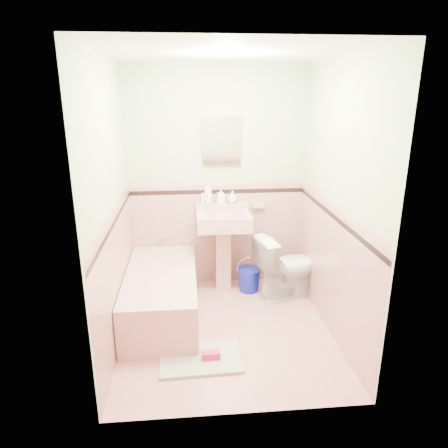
{
  "coord_description": "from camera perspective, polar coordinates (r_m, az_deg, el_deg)",
  "views": [
    {
      "loc": [
        -0.35,
        -3.48,
        2.21
      ],
      "look_at": [
        0.0,
        0.25,
        1.0
      ],
      "focal_mm": 33.01,
      "sensor_mm": 36.0,
      "label": 1
    }
  ],
  "objects": [
    {
      "name": "wall_left",
      "position": [
        3.66,
        -15.4,
        2.09
      ],
      "size": [
        0.0,
        2.5,
        2.5
      ],
      "primitive_type": "plane",
      "rotation": [
        1.57,
        0.0,
        1.57
      ],
      "color": "#F6EDC8",
      "rests_on": "ground"
    },
    {
      "name": "wainscot_left",
      "position": [
        3.88,
        -14.44,
        -7.18
      ],
      "size": [
        0.0,
        2.2,
        2.2
      ],
      "primitive_type": "plane",
      "rotation": [
        1.57,
        0.0,
        1.57
      ],
      "color": "tan",
      "rests_on": "ground"
    },
    {
      "name": "cap_front",
      "position": [
        2.61,
        2.71,
        -4.33
      ],
      "size": [
        2.0,
        0.0,
        2.0
      ],
      "primitive_type": "plane",
      "rotation": [
        -1.57,
        0.0,
        0.0
      ],
      "color": "tan",
      "rests_on": "ground"
    },
    {
      "name": "toilet",
      "position": [
        4.63,
        8.77,
        -5.81
      ],
      "size": [
        0.79,
        0.58,
        0.73
      ],
      "primitive_type": "imported",
      "rotation": [
        0.0,
        0.0,
        1.84
      ],
      "color": "white",
      "rests_on": "floor"
    },
    {
      "name": "accent_front",
      "position": [
        2.65,
        2.68,
        -6.33
      ],
      "size": [
        2.0,
        0.0,
        2.0
      ],
      "primitive_type": "plane",
      "rotation": [
        -1.57,
        0.0,
        0.0
      ],
      "color": "black",
      "rests_on": "ground"
    },
    {
      "name": "cap_left",
      "position": [
        3.67,
        -15.09,
        1.64
      ],
      "size": [
        0.0,
        2.2,
        2.2
      ],
      "primitive_type": "plane",
      "rotation": [
        1.57,
        0.0,
        1.57
      ],
      "color": "tan",
      "rests_on": "ground"
    },
    {
      "name": "cap_right",
      "position": [
        3.85,
        15.08,
        2.4
      ],
      "size": [
        0.0,
        2.2,
        2.2
      ],
      "primitive_type": "plane",
      "rotation": [
        1.57,
        0.0,
        -1.57
      ],
      "color": "tan",
      "rests_on": "ground"
    },
    {
      "name": "soap_dish",
      "position": [
        4.78,
        4.72,
        2.55
      ],
      "size": [
        0.13,
        0.07,
        0.04
      ],
      "primitive_type": "cube",
      "color": "tan",
      "rests_on": "wall_back"
    },
    {
      "name": "sink",
      "position": [
        4.69,
        -0.08,
        -3.93
      ],
      "size": [
        0.59,
        0.49,
        0.93
      ],
      "primitive_type": null,
      "color": "tan",
      "rests_on": "floor"
    },
    {
      "name": "medicine_cabinet",
      "position": [
        4.59,
        -0.33,
        11.53
      ],
      "size": [
        0.38,
        0.04,
        0.48
      ],
      "primitive_type": "cube",
      "color": "white",
      "rests_on": "wall_back"
    },
    {
      "name": "tube",
      "position": [
        4.66,
        -2.96,
        3.54
      ],
      "size": [
        0.04,
        0.04,
        0.12
      ],
      "primitive_type": "cylinder",
      "rotation": [
        0.0,
        0.0,
        0.29
      ],
      "color": "white",
      "rests_on": "sink"
    },
    {
      "name": "bathtub",
      "position": [
        4.3,
        -8.61,
        -9.79
      ],
      "size": [
        0.7,
        1.5,
        0.45
      ],
      "primitive_type": "cube",
      "color": "tan",
      "rests_on": "floor"
    },
    {
      "name": "wainscot_back",
      "position": [
        4.85,
        -0.91,
        -1.48
      ],
      "size": [
        2.0,
        0.0,
        2.0
      ],
      "primitive_type": "plane",
      "rotation": [
        1.57,
        0.0,
        0.0
      ],
      "color": "tan",
      "rests_on": "ground"
    },
    {
      "name": "wall_back",
      "position": [
        4.69,
        -0.97,
        6.09
      ],
      "size": [
        2.5,
        0.0,
        2.5
      ],
      "primitive_type": "plane",
      "rotation": [
        1.57,
        0.0,
        0.0
      ],
      "color": "#F6EDC8",
      "rests_on": "ground"
    },
    {
      "name": "soap_bottle_right",
      "position": [
        4.69,
        1.17,
        3.75
      ],
      "size": [
        0.14,
        0.14,
        0.14
      ],
      "primitive_type": "imported",
      "rotation": [
        0.0,
        0.0,
        0.29
      ],
      "color": "#B2B2B2",
      "rests_on": "sink"
    },
    {
      "name": "floor",
      "position": [
        4.13,
        0.33,
        -14.41
      ],
      "size": [
        2.2,
        2.2,
        0.0
      ],
      "primitive_type": "plane",
      "color": "tan",
      "rests_on": "ground"
    },
    {
      "name": "accent_left",
      "position": [
        3.7,
        -14.96,
        0.16
      ],
      "size": [
        0.0,
        2.2,
        2.2
      ],
      "primitive_type": "plane",
      "rotation": [
        1.57,
        0.0,
        1.57
      ],
      "color": "black",
      "rests_on": "ground"
    },
    {
      "name": "tub_faucet",
      "position": [
        4.8,
        -8.4,
        -1.5
      ],
      "size": [
        0.04,
        0.12,
        0.04
      ],
      "primitive_type": "cylinder",
      "rotation": [
        1.57,
        0.0,
        0.0
      ],
      "color": "silver",
      "rests_on": "wall_back"
    },
    {
      "name": "wall_front",
      "position": [
        2.59,
        2.77,
        -3.86
      ],
      "size": [
        2.5,
        0.0,
        2.5
      ],
      "primitive_type": "plane",
      "rotation": [
        -1.57,
        0.0,
        0.0
      ],
      "color": "#F6EDC8",
      "rests_on": "ground"
    },
    {
      "name": "cap_back",
      "position": [
        4.68,
        -0.95,
        5.69
      ],
      "size": [
        2.0,
        0.0,
        2.0
      ],
      "primitive_type": "plane",
      "rotation": [
        1.57,
        0.0,
        0.0
      ],
      "color": "tan",
      "rests_on": "ground"
    },
    {
      "name": "bath_mat",
      "position": [
        3.73,
        -3.27,
        -18.12
      ],
      "size": [
        0.71,
        0.49,
        0.03
      ],
      "primitive_type": "cube",
      "rotation": [
        0.0,
        0.0,
        0.04
      ],
      "color": "gray",
      "rests_on": "floor"
    },
    {
      "name": "sink_faucet",
      "position": [
        4.67,
        -0.24,
        2.24
      ],
      "size": [
        0.02,
        0.02,
        0.1
      ],
      "primitive_type": "cylinder",
      "color": "silver",
      "rests_on": "sink"
    },
    {
      "name": "accent_back",
      "position": [
        4.7,
        -0.94,
        4.49
      ],
      "size": [
        2.0,
        0.0,
        2.0
      ],
      "primitive_type": "plane",
      "rotation": [
        1.57,
        0.0,
        0.0
      ],
      "color": "black",
      "rests_on": "ground"
    },
    {
      "name": "wainscot_right",
      "position": [
        4.06,
        14.46,
        -6.07
      ],
      "size": [
        0.0,
        2.2,
        2.2
      ],
      "primitive_type": "plane",
      "rotation": [
        1.57,
        0.0,
        -1.57
      ],
      "color": "tan",
      "rests_on": "ground"
    },
    {
      "name": "wainscot_front",
      "position": [
        2.9,
        2.54,
        -15.79
      ],
      "size": [
        2.0,
        0.0,
        2.0
      ],
      "primitive_type": "plane",
      "rotation": [
        -1.57,
        0.0,
        0.0
      ],
      "color": "tan",
      "rests_on": "ground"
    },
    {
      "name": "wall_right",
      "position": [
        3.85,
        15.37,
        2.83
      ],
      "size": [
        0.0,
        2.5,
        2.5
      ],
      "primitive_type": "plane",
      "rotation": [
        1.57,
        0.0,
        -1.57
      ],
      "color": "#F6EDC8",
      "rests_on": "ground"
    },
    {
      "name": "accent_right",
      "position": [
        3.88,
        14.96,
        0.97
      ],
      "size": [
        0.0,
        2.2,
        2.2
      ],
      "primitive_type": "plane",
      "rotation": [
        1.57,
        0.0,
        -1.57
      ],
      "color": "black",
      "rests_on": "ground"
    },
    {
      "name": "soap_bottle_left",
      "position": [
        4.65,
        -2.22,
        4.32
      ],
      "size": [
        0.11,
        0.11,
        0.25
      ],
      "primitive_type": "imported",
      "rotation": [
        0.0,
        0.0,
        0.16
      ],
      "color": "#B2B2B2",
      "rests_on": "sink"
    },
    {
      "name": "bucket",
      "position": [
        4.81,
        3.47,
        -7.69
      ],
      "size": [
        0.31,
        0.31,
        0.27
      ],
      "primitive_type": null,
      "rotation": [
        0.0,
        0.0,
        0.15
      ],
      "color": "#0D1791",
      "rests_on": "floor"
    },
    {
      "name": "soap_bottle_mid",
      "position": [
        4.67,
        -0.46,
        3.92
      ],
      "size": [
        0.09,
        0.09,
        0.17
      ],
      "primitive_type": "imported",
      "rotation": [
        0.0,
        0.0,
        0.1
      ],
      "color": "#B2B2B2",
      "rests_on": "sink"
    },
    {
      "name": "ceiling",
      "position": [
        3.51,
        0.41,
        22.67
      ],
      "size": [
        2.2,
        2.2,
        0.0
      ],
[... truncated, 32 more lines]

